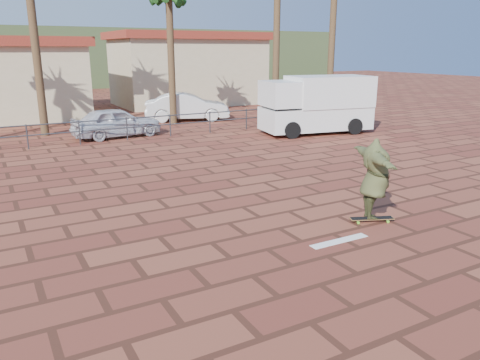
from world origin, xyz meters
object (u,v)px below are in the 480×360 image
longboard (372,219)px  campervan (317,103)px  skateboarder (375,179)px  car_silver (117,122)px  car_white (187,107)px

longboard → campervan: campervan is taller
skateboarder → car_silver: 13.88m
skateboarder → car_white: 17.10m
skateboarder → car_silver: (-2.27, 13.69, -0.36)m
longboard → campervan: bearing=81.7°
longboard → skateboarder: bearing=-170.6°
campervan → car_silver: size_ratio=1.37×
campervan → car_white: (-3.81, 6.68, -0.63)m
longboard → skateboarder: size_ratio=0.45×
longboard → car_silver: bearing=122.9°
longboard → car_silver: car_silver is taller
campervan → car_silver: bearing=167.5°
campervan → car_white: size_ratio=1.17×
skateboarder → campervan: size_ratio=0.42×
skateboarder → car_white: bearing=15.3°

